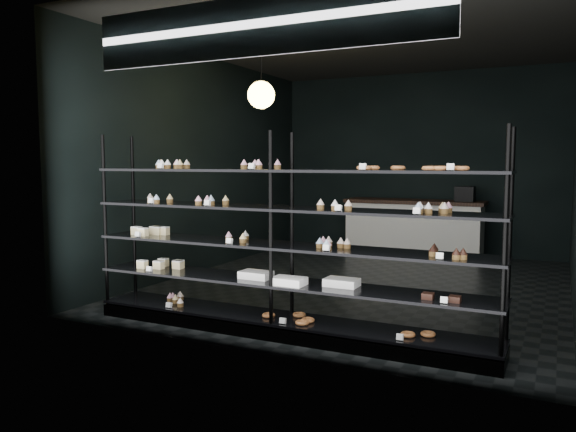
{
  "coord_description": "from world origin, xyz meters",
  "views": [
    {
      "loc": [
        2.34,
        -7.09,
        1.63
      ],
      "look_at": [
        -0.2,
        -1.9,
        1.07
      ],
      "focal_mm": 35.0,
      "sensor_mm": 36.0,
      "label": 1
    }
  ],
  "objects": [
    {
      "name": "signage",
      "position": [
        0.0,
        -2.93,
        2.75
      ],
      "size": [
        3.3,
        0.05,
        0.5
      ],
      "color": "#0B123A",
      "rests_on": "room"
    },
    {
      "name": "pendant_lamp",
      "position": [
        -1.03,
        -0.95,
        2.45
      ],
      "size": [
        0.33,
        0.33,
        0.9
      ],
      "color": "black",
      "rests_on": "room"
    },
    {
      "name": "service_counter",
      "position": [
        0.08,
        2.5,
        0.5
      ],
      "size": [
        2.36,
        0.65,
        1.23
      ],
      "color": "silver",
      "rests_on": "room"
    },
    {
      "name": "display_shelf",
      "position": [
        -0.02,
        -2.45,
        0.63
      ],
      "size": [
        4.0,
        0.5,
        1.91
      ],
      "color": "black",
      "rests_on": "room"
    },
    {
      "name": "room",
      "position": [
        0.0,
        0.0,
        1.6
      ],
      "size": [
        5.01,
        6.01,
        3.2
      ],
      "color": "black",
      "rests_on": "ground"
    }
  ]
}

